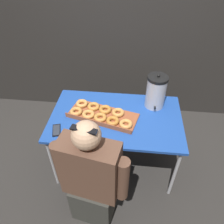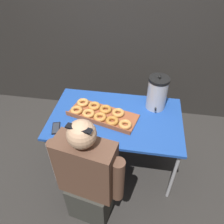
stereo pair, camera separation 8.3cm
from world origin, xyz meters
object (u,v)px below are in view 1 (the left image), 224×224
object	(u,v)px
cell_phone	(56,130)
person_seated	(91,180)
coffee_urn	(156,92)
donut_box	(101,114)

from	to	relation	value
cell_phone	person_seated	bearing A→B (deg)	-60.16
coffee_urn	cell_phone	size ratio (longest dim) A/B	2.24
donut_box	cell_phone	size ratio (longest dim) A/B	4.38
cell_phone	person_seated	distance (m)	0.56
donut_box	person_seated	size ratio (longest dim) A/B	0.60
person_seated	cell_phone	bearing A→B (deg)	-33.86
coffee_urn	person_seated	xyz separation A→B (m)	(-0.53, -0.85, -0.33)
cell_phone	person_seated	xyz separation A→B (m)	(0.38, -0.38, -0.16)
coffee_urn	cell_phone	world-z (taller)	coffee_urn
cell_phone	donut_box	bearing A→B (deg)	16.84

